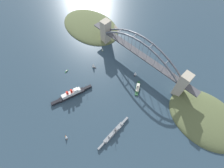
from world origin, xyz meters
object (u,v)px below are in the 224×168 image
object	(u,v)px
small_boat_3	(67,71)
small_boat_1	(93,65)
harbor_arch_bridge	(140,55)
ocean_liner	(71,94)
small_boat_4	(135,73)
small_boat_0	(102,50)
small_boat_2	(66,137)
harbor_ferry_steamer	(138,88)
naval_cruiser	(114,132)
seaplane_taxiing_near_bridge	(168,71)

from	to	relation	value
small_boat_3	small_boat_1	bearing A→B (deg)	-123.14
harbor_arch_bridge	ocean_liner	xyz separation A→B (m)	(39.63, 150.68, -25.37)
harbor_arch_bridge	small_boat_4	xyz separation A→B (m)	(-14.73, 25.78, -26.29)
harbor_arch_bridge	small_boat_1	size ratio (longest dim) A/B	21.02
small_boat_0	small_boat_1	xyz separation A→B (m)	(-20.63, 46.26, 2.18)
small_boat_0	small_boat_2	size ratio (longest dim) A/B	1.00
harbor_arch_bridge	small_boat_2	distance (m)	209.91
small_boat_1	small_boat_3	distance (m)	58.40
small_boat_1	ocean_liner	bearing A→B (deg)	107.16
harbor_ferry_steamer	small_boat_4	bearing A→B (deg)	-41.23
harbor_ferry_steamer	small_boat_4	size ratio (longest dim) A/B	2.94
naval_cruiser	harbor_ferry_steamer	size ratio (longest dim) A/B	2.36
small_boat_2	seaplane_taxiing_near_bridge	bearing A→B (deg)	-99.47
naval_cruiser	seaplane_taxiing_near_bridge	world-z (taller)	naval_cruiser
small_boat_4	harbor_ferry_steamer	bearing A→B (deg)	138.77
small_boat_4	small_boat_3	bearing A→B (deg)	41.49
harbor_arch_bridge	small_boat_0	size ratio (longest dim) A/B	34.51
small_boat_0	small_boat_4	size ratio (longest dim) A/B	0.72
ocean_liner	small_boat_1	xyz separation A→B (m)	(23.63, -76.54, -0.01)
seaplane_taxiing_near_bridge	small_boat_1	bearing A→B (deg)	40.82
harbor_arch_bridge	small_boat_2	bearing A→B (deg)	95.13
harbor_arch_bridge	naval_cruiser	xyz separation A→B (m)	(-68.86, 144.36, -28.08)
harbor_ferry_steamer	small_boat_4	xyz separation A→B (m)	(25.43, -22.29, 2.50)
small_boat_1	small_boat_2	xyz separation A→B (m)	(-81.85, 133.11, -2.22)
seaplane_taxiing_near_bridge	small_boat_3	world-z (taller)	seaplane_taxiing_near_bridge
harbor_ferry_steamer	seaplane_taxiing_near_bridge	distance (m)	81.02
small_boat_0	small_boat_1	world-z (taller)	small_boat_1
harbor_ferry_steamer	ocean_liner	bearing A→B (deg)	52.14
harbor_ferry_steamer	small_boat_1	world-z (taller)	small_boat_1
ocean_liner	harbor_ferry_steamer	distance (m)	130.03
naval_cruiser	small_boat_4	bearing A→B (deg)	-65.46
seaplane_taxiing_near_bridge	small_boat_1	size ratio (longest dim) A/B	0.69
seaplane_taxiing_near_bridge	small_boat_3	bearing A→B (deg)	45.07
small_boat_2	small_boat_3	bearing A→B (deg)	-36.59
seaplane_taxiing_near_bridge	naval_cruiser	bearing A→B (deg)	93.44
harbor_arch_bridge	small_boat_4	world-z (taller)	harbor_arch_bridge
harbor_arch_bridge	seaplane_taxiing_near_bridge	size ratio (longest dim) A/B	30.43
seaplane_taxiing_near_bridge	ocean_liner	bearing A→B (deg)	61.66
harbor_ferry_steamer	small_boat_2	world-z (taller)	harbor_ferry_steamer
small_boat_0	ocean_liner	bearing A→B (deg)	109.82
ocean_liner	small_boat_2	bearing A→B (deg)	135.83
harbor_ferry_steamer	seaplane_taxiing_near_bridge	size ratio (longest dim) A/B	3.59
harbor_ferry_steamer	harbor_arch_bridge	bearing A→B (deg)	-50.12
naval_cruiser	harbor_ferry_steamer	distance (m)	100.48
small_boat_2	small_boat_4	distance (m)	181.52
small_boat_0	small_boat_1	distance (m)	50.70
small_boat_0	small_boat_3	xyz separation A→B (m)	(11.18, 94.98, -2.84)
harbor_arch_bridge	small_boat_3	world-z (taller)	harbor_arch_bridge
harbor_arch_bridge	small_boat_4	distance (m)	39.65
harbor_ferry_steamer	seaplane_taxiing_near_bridge	world-z (taller)	harbor_ferry_steamer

